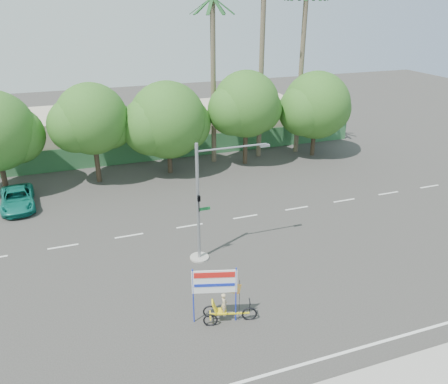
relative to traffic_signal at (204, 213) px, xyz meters
name	(u,v)px	position (x,y,z in m)	size (l,w,h in m)	color
ground	(267,289)	(2.20, -3.98, -2.92)	(120.00, 120.00, 0.00)	#33302D
fence	(172,148)	(2.20, 17.52, -1.92)	(38.00, 0.08, 2.00)	#336B3D
building_left	(57,135)	(-7.80, 22.02, -0.92)	(12.00, 8.00, 4.00)	#C0B499
building_right	(235,121)	(10.20, 22.02, -1.12)	(14.00, 8.00, 3.60)	#C0B499
tree_left	(91,122)	(-4.85, 14.02, 2.14)	(6.66, 5.60, 8.07)	#473828
tree_center	(167,122)	(1.14, 14.02, 1.55)	(7.62, 6.40, 7.85)	#473828
tree_right	(246,107)	(8.15, 14.02, 2.32)	(6.90, 5.80, 8.36)	#473828
tree_far_right	(316,107)	(15.15, 14.02, 1.73)	(7.38, 6.20, 7.94)	#473828
palm_tall	(262,41)	(10.20, 15.52, 7.55)	(3.73, 3.79, 17.45)	#70604C
palm_mid	(302,52)	(14.20, 15.52, 6.48)	(3.73, 3.79, 15.45)	#70604C
palm_short	(213,63)	(5.70, 15.52, 5.94)	(3.73, 3.79, 14.45)	#70604C
traffic_signal	(204,213)	(0.00, 0.00, 0.00)	(4.72, 1.10, 7.00)	gray
trike_billboard	(221,300)	(-0.88, -5.51, -1.73)	(2.92, 1.17, 2.97)	black
pickup_truck	(17,199)	(-10.74, 10.90, -2.25)	(2.23, 4.84, 1.35)	#107667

